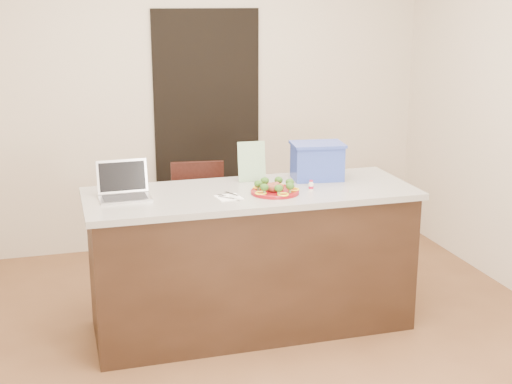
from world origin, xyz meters
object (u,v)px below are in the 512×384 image
object	(u,v)px
napkin	(229,197)
yogurt_bottle	(311,186)
plate	(275,191)
laptop	(124,187)
chair	(201,215)
blue_box	(317,161)
island	(251,259)

from	to	relation	value
napkin	yogurt_bottle	distance (m)	0.53
plate	laptop	size ratio (longest dim) A/B	0.96
yogurt_bottle	chair	world-z (taller)	yogurt_bottle
yogurt_bottle	blue_box	bearing A→B (deg)	62.47
island	laptop	size ratio (longest dim) A/B	6.65
island	laptop	xyz separation A→B (m)	(-0.78, 0.07, 0.52)
chair	island	bearing A→B (deg)	-73.89
yogurt_bottle	laptop	world-z (taller)	laptop
laptop	chair	xyz separation A→B (m)	(0.64, 0.83, -0.47)
island	plate	world-z (taller)	plate
chair	laptop	bearing A→B (deg)	-120.37
laptop	napkin	bearing A→B (deg)	-19.74
plate	chair	size ratio (longest dim) A/B	0.33
blue_box	chair	size ratio (longest dim) A/B	0.41
blue_box	chair	xyz separation A→B (m)	(-0.64, 0.74, -0.54)
plate	laptop	distance (m)	0.92
plate	yogurt_bottle	world-z (taller)	yogurt_bottle
island	plate	size ratio (longest dim) A/B	6.89
napkin	laptop	world-z (taller)	laptop
plate	yogurt_bottle	size ratio (longest dim) A/B	4.46
plate	napkin	world-z (taller)	plate
plate	blue_box	distance (m)	0.47
chair	napkin	bearing A→B (deg)	-84.66
island	chair	distance (m)	0.91
yogurt_bottle	chair	size ratio (longest dim) A/B	0.07
napkin	laptop	distance (m)	0.64
laptop	island	bearing A→B (deg)	-6.89
island	chair	world-z (taller)	island
island	yogurt_bottle	xyz separation A→B (m)	(0.36, -0.10, 0.49)
yogurt_bottle	laptop	bearing A→B (deg)	171.12
plate	blue_box	xyz separation A→B (m)	(0.38, 0.27, 0.11)
island	yogurt_bottle	bearing A→B (deg)	-16.18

